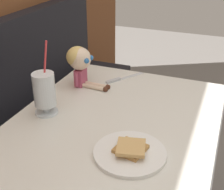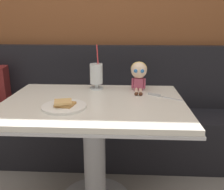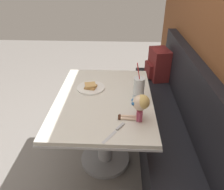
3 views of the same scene
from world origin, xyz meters
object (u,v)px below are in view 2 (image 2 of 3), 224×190
milkshake_glass (96,75)px  butter_knife (159,96)px  toast_plate (64,106)px  seated_doll (139,72)px

milkshake_glass → butter_knife: (0.42, -0.16, -0.10)m
butter_knife → toast_plate: bearing=-155.8°
butter_knife → seated_doll: (-0.12, 0.15, 0.12)m
milkshake_glass → seated_doll: size_ratio=1.43×
toast_plate → milkshake_glass: bearing=71.9°
milkshake_glass → seated_doll: 0.30m
milkshake_glass → toast_plate: bearing=-108.1°
toast_plate → seated_doll: 0.60m
toast_plate → seated_doll: bearing=43.0°
butter_knife → seated_doll: seated_doll is taller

